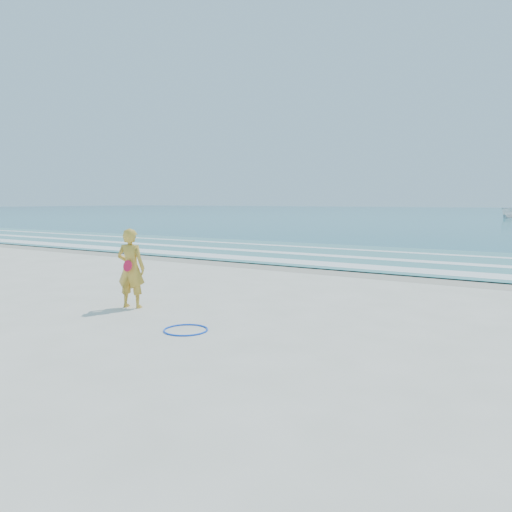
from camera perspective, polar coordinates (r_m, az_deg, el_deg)
The scene contains 8 objects.
ground at distance 11.75m, azimuth -13.37°, elevation -6.49°, with size 400.00×400.00×0.00m, color silver.
wet_sand at distance 19.05m, azimuth 6.29°, elevation -1.46°, with size 400.00×2.40×0.00m, color #B2A893.
shallow at distance 23.62m, azimuth 11.60°, elevation 0.05°, with size 400.00×10.00×0.01m, color #59B7AD.
foam_near at distance 20.22m, azimuth 7.91°, elevation -0.89°, with size 400.00×1.40×0.01m, color white.
foam_mid at distance 22.87m, azimuth 10.89°, elevation -0.11°, with size 400.00×0.90×0.01m, color white.
foam_far at distance 25.96m, azimuth 13.54°, elevation 0.58°, with size 400.00×0.60×0.01m, color white.
hoop at distance 10.12m, azimuth -8.02°, elevation -8.36°, with size 0.89×0.89×0.03m, color blue.
woman at distance 12.35m, azimuth -14.10°, elevation -1.36°, with size 0.80×0.65×1.92m.
Camera 1 is at (8.21, -8.00, 2.57)m, focal length 35.00 mm.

